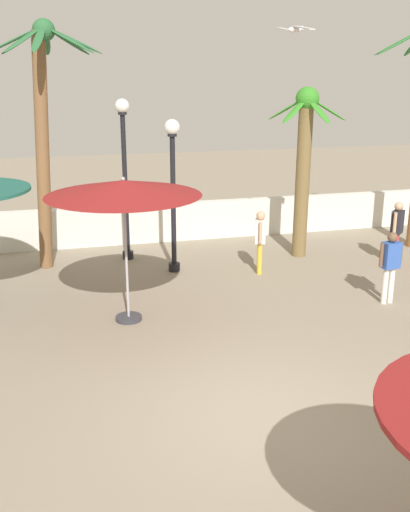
{
  "coord_description": "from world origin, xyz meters",
  "views": [
    {
      "loc": [
        -2.64,
        -7.06,
        4.74
      ],
      "look_at": [
        0.0,
        3.26,
        1.4
      ],
      "focal_mm": 41.96,
      "sensor_mm": 36.0,
      "label": 1
    }
  ],
  "objects": [
    {
      "name": "ground_plane",
      "position": [
        0.0,
        0.0,
        0.0
      ],
      "size": [
        56.0,
        56.0,
        0.0
      ],
      "primitive_type": "plane",
      "color": "gray"
    },
    {
      "name": "boundary_wall",
      "position": [
        0.0,
        9.32,
        0.55
      ],
      "size": [
        25.2,
        0.3,
        1.09
      ],
      "primitive_type": "cube",
      "color": "silver",
      "rests_on": "ground_plane"
    },
    {
      "name": "patio_umbrella_2",
      "position": [
        -1.4,
        3.87,
        2.62
      ],
      "size": [
        2.93,
        2.93,
        2.85
      ],
      "color": "#333338",
      "rests_on": "ground_plane"
    },
    {
      "name": "palm_tree_1",
      "position": [
        -2.77,
        7.71,
        3.63
      ],
      "size": [
        2.59,
        2.58,
        5.83
      ],
      "color": "brown",
      "rests_on": "ground_plane"
    },
    {
      "name": "palm_tree_3",
      "position": [
        3.55,
        7.03,
        2.66
      ],
      "size": [
        1.91,
        1.98,
        4.33
      ],
      "color": "brown",
      "rests_on": "ground_plane"
    },
    {
      "name": "lamp_post_0",
      "position": [
        -0.89,
        7.88,
        2.43
      ],
      "size": [
        0.35,
        0.35,
        4.06
      ],
      "color": "black",
      "rests_on": "ground_plane"
    },
    {
      "name": "lamp_post_1",
      "position": [
        0.08,
        6.6,
        2.23
      ],
      "size": [
        0.36,
        0.36,
        3.65
      ],
      "color": "black",
      "rests_on": "ground_plane"
    },
    {
      "name": "guest_1",
      "position": [
        2.04,
        5.93,
        0.92
      ],
      "size": [
        0.34,
        0.53,
        1.54
      ],
      "color": "gold",
      "rests_on": "ground_plane"
    },
    {
      "name": "guest_2",
      "position": [
        4.02,
        3.42,
        0.93
      ],
      "size": [
        0.56,
        0.28,
        1.55
      ],
      "color": "silver",
      "rests_on": "ground_plane"
    },
    {
      "name": "guest_3",
      "position": [
        5.58,
        5.74,
        0.97
      ],
      "size": [
        0.43,
        0.42,
        1.61
      ],
      "color": "#D8333F",
      "rests_on": "ground_plane"
    },
    {
      "name": "seagull_1",
      "position": [
        2.47,
        5.31,
        5.53
      ],
      "size": [
        0.39,
        1.34,
        0.14
      ],
      "color": "white"
    }
  ]
}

